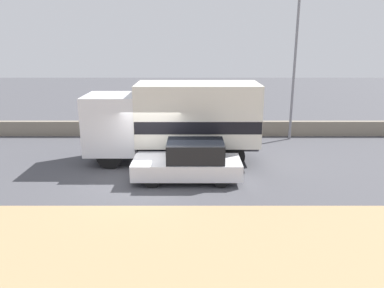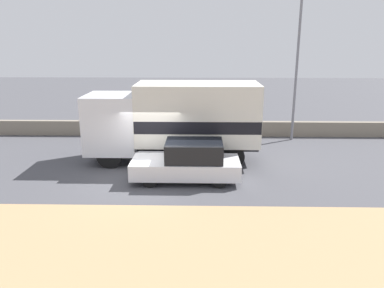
# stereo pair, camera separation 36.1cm
# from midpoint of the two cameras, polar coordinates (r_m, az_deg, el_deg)

# --- Properties ---
(ground_plane) EXTENTS (80.00, 80.00, 0.00)m
(ground_plane) POSITION_cam_midpoint_polar(r_m,az_deg,el_deg) (15.08, -7.34, -5.44)
(ground_plane) COLOR #47474C
(dirt_shoulder_foreground) EXTENTS (60.00, 6.10, 0.04)m
(dirt_shoulder_foreground) POSITION_cam_midpoint_polar(r_m,az_deg,el_deg) (10.18, -11.31, -16.67)
(dirt_shoulder_foreground) COLOR tan
(dirt_shoulder_foreground) RESTS_ON ground_plane
(stone_wall_backdrop) EXTENTS (60.00, 0.35, 0.85)m
(stone_wall_backdrop) POSITION_cam_midpoint_polar(r_m,az_deg,el_deg) (21.66, -5.12, 2.38)
(stone_wall_backdrop) COLOR gray
(stone_wall_backdrop) RESTS_ON ground_plane
(street_lamp) EXTENTS (0.56, 0.28, 7.77)m
(street_lamp) POSITION_cam_midpoint_polar(r_m,az_deg,el_deg) (20.92, 14.87, 12.61)
(street_lamp) COLOR slate
(street_lamp) RESTS_ON ground_plane
(box_truck) EXTENTS (7.62, 2.51, 3.56)m
(box_truck) POSITION_cam_midpoint_polar(r_m,az_deg,el_deg) (16.71, -2.94, 3.87)
(box_truck) COLOR silver
(box_truck) RESTS_ON ground_plane
(car_hatchback) EXTENTS (4.23, 1.77, 1.59)m
(car_hatchback) POSITION_cam_midpoint_polar(r_m,az_deg,el_deg) (14.68, -1.13, -2.74)
(car_hatchback) COLOR silver
(car_hatchback) RESTS_ON ground_plane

